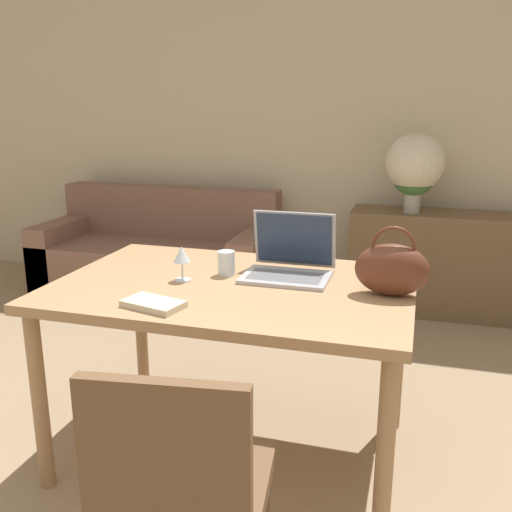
% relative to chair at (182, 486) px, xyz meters
% --- Properties ---
extents(wall_back, '(10.00, 0.06, 2.70)m').
position_rel_chair_xyz_m(wall_back, '(-0.16, 3.26, 0.85)').
color(wall_back, beige).
rests_on(wall_back, ground_plane).
extents(dining_table, '(1.42, 0.95, 0.78)m').
position_rel_chair_xyz_m(dining_table, '(-0.15, 0.88, 0.19)').
color(dining_table, '#A87F56').
rests_on(dining_table, ground_plane).
extents(chair, '(0.50, 0.50, 0.87)m').
position_rel_chair_xyz_m(chair, '(0.00, 0.00, 0.00)').
color(chair, brown).
rests_on(chair, ground_plane).
extents(couch, '(1.82, 0.79, 0.82)m').
position_rel_chair_xyz_m(couch, '(-1.40, 2.76, -0.21)').
color(couch, '#7F5B4C').
rests_on(couch, ground_plane).
extents(sideboard, '(1.23, 0.40, 0.73)m').
position_rel_chair_xyz_m(sideboard, '(0.69, 2.94, -0.14)').
color(sideboard, brown).
rests_on(sideboard, ground_plane).
extents(laptop, '(0.35, 0.30, 0.26)m').
position_rel_chair_xyz_m(laptop, '(0.04, 1.06, 0.34)').
color(laptop, '#ADADB2').
rests_on(laptop, dining_table).
extents(drinking_glass, '(0.07, 0.07, 0.10)m').
position_rel_chair_xyz_m(drinking_glass, '(-0.21, 0.98, 0.33)').
color(drinking_glass, silver).
rests_on(drinking_glass, dining_table).
extents(wine_glass, '(0.07, 0.07, 0.14)m').
position_rel_chair_xyz_m(wine_glass, '(-0.36, 0.86, 0.38)').
color(wine_glass, silver).
rests_on(wine_glass, dining_table).
extents(handbag, '(0.28, 0.14, 0.27)m').
position_rel_chair_xyz_m(handbag, '(0.47, 0.91, 0.38)').
color(handbag, '#592D1E').
rests_on(handbag, dining_table).
extents(flower_vase, '(0.40, 0.40, 0.55)m').
position_rel_chair_xyz_m(flower_vase, '(0.49, 2.89, 0.55)').
color(flower_vase, '#9E998E').
rests_on(flower_vase, sideboard).
extents(book, '(0.24, 0.17, 0.02)m').
position_rel_chair_xyz_m(book, '(-0.33, 0.54, 0.29)').
color(book, beige).
rests_on(book, dining_table).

